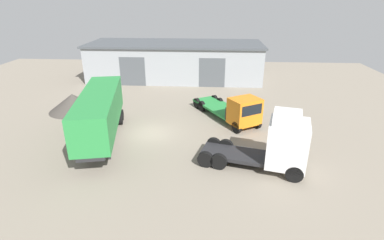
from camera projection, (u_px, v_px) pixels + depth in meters
ground_plane at (151, 133)px, 24.81m from camera, size 60.00×60.00×0.00m
warehouse_building at (176, 61)px, 40.50m from camera, size 22.99×8.60×4.81m
tractor_unit_white at (278, 144)px, 18.97m from camera, size 7.16×4.09×4.01m
container_trailer_green at (100, 111)px, 22.55m from camera, size 4.51×10.47×3.92m
flatbed_truck_orange at (236, 110)px, 26.22m from camera, size 6.21×8.03×2.71m
gravel_pile at (73, 102)px, 29.43m from camera, size 4.73×4.73×1.71m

